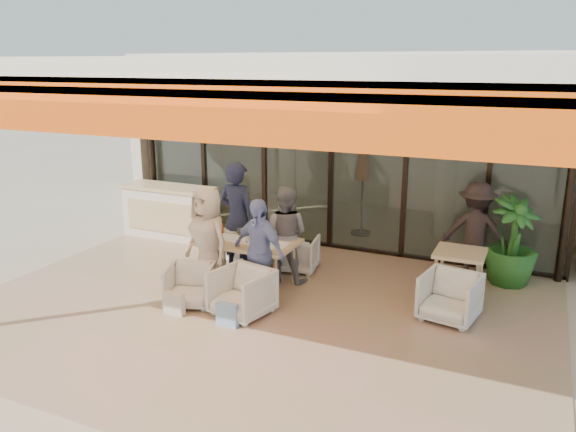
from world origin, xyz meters
name	(u,v)px	position (x,y,z in m)	size (l,w,h in m)	color
ground	(255,309)	(0.00, 0.00, 0.00)	(70.00, 70.00, 0.00)	#C6B293
terrace_floor	(255,309)	(0.00, 0.00, 0.01)	(8.00, 6.00, 0.01)	tan
terrace_structure	(241,71)	(0.00, -0.26, 3.25)	(8.00, 6.00, 3.40)	silver
glass_storefront	(331,163)	(0.00, 3.00, 1.60)	(8.08, 0.10, 3.20)	#9EADA3
interior_block	(370,117)	(0.01, 5.31, 2.23)	(9.05, 3.62, 3.52)	silver
host_counter	(169,211)	(-3.10, 2.30, 0.53)	(1.85, 0.65, 1.04)	silver
dining_table	(247,244)	(-0.50, 0.72, 0.69)	(1.50, 0.90, 0.93)	#DCBD86
chair_far_left	(253,244)	(-0.91, 1.66, 0.34)	(0.67, 0.62, 0.69)	white
chair_far_right	(298,252)	(-0.07, 1.66, 0.33)	(0.63, 0.59, 0.65)	white
chair_near_left	(190,284)	(-0.91, -0.24, 0.33)	(0.63, 0.59, 0.65)	white
chair_near_right	(242,291)	(-0.07, -0.24, 0.37)	(0.71, 0.67, 0.73)	white
diner_navy	(238,219)	(-0.91, 1.16, 0.93)	(0.68, 0.44, 1.85)	#171F34
diner_grey	(285,234)	(-0.07, 1.16, 0.77)	(0.75, 0.58, 1.54)	slate
diner_cream	(208,241)	(-0.91, 0.26, 0.81)	(0.80, 0.52, 1.63)	beige
diner_periwinkle	(258,251)	(-0.07, 0.26, 0.77)	(0.90, 0.38, 1.54)	#7A8DCC
tote_bag_cream	(174,304)	(-0.91, -0.64, 0.17)	(0.30, 0.10, 0.34)	silver
tote_bag_blue	(227,315)	(-0.07, -0.64, 0.17)	(0.30, 0.10, 0.34)	#99BFD8
side_table	(460,258)	(2.53, 1.53, 0.64)	(0.70, 0.70, 0.74)	#DCBD86
side_chair	(450,295)	(2.53, 0.78, 0.36)	(0.71, 0.66, 0.73)	white
standing_woman	(475,231)	(2.61, 2.51, 0.79)	(1.02, 0.59, 1.58)	black
potted_palm	(512,242)	(3.16, 2.46, 0.70)	(0.79, 0.79, 1.41)	#1E5919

